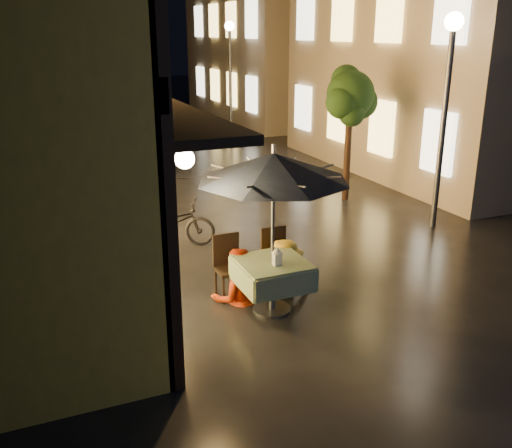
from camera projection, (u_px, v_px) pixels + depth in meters
name	position (u px, v px, depth m)	size (l,w,h in m)	color
ground	(364.00, 288.00, 9.08)	(90.00, 90.00, 0.00)	black
east_building_near	(467.00, 48.00, 16.42)	(7.30, 9.30, 6.80)	gray
east_building_far	(290.00, 36.00, 26.36)	(7.30, 10.30, 7.30)	gray
street_tree	(351.00, 98.00, 13.13)	(1.43, 1.20, 3.15)	black
streetlamp_near	(448.00, 84.00, 10.99)	(0.36, 0.36, 4.23)	#59595E
streetlamp_far	(230.00, 58.00, 21.45)	(0.36, 0.36, 4.23)	#59595E
cafe_table	(272.00, 273.00, 8.17)	(0.99, 0.99, 0.78)	#59595E
patio_umbrella	(273.00, 167.00, 7.67)	(2.14, 2.14, 2.46)	#59595E
cafe_chair_left	(228.00, 263.00, 8.68)	(0.42, 0.42, 0.97)	black
cafe_chair_right	(276.00, 255.00, 8.98)	(0.42, 0.42, 0.97)	black
table_lantern	(277.00, 256.00, 7.93)	(0.16, 0.16, 0.25)	white
person_orange	(236.00, 250.00, 8.44)	(0.79, 0.62, 1.62)	red
person_yellow	(285.00, 242.00, 8.74)	(1.06, 0.61, 1.64)	yellow
bicycle_0	(171.00, 223.00, 10.80)	(0.58, 1.66, 0.87)	black
bicycle_1	(134.00, 199.00, 11.95)	(0.50, 1.77, 1.07)	black
bicycle_2	(125.00, 187.00, 13.29)	(0.57, 1.64, 0.86)	black
bicycle_3	(139.00, 187.00, 13.15)	(0.44, 1.54, 0.93)	black
bicycle_4	(123.00, 170.00, 14.63)	(0.65, 1.86, 0.98)	black
bicycle_5	(118.00, 161.00, 15.72)	(0.45, 1.59, 0.95)	black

